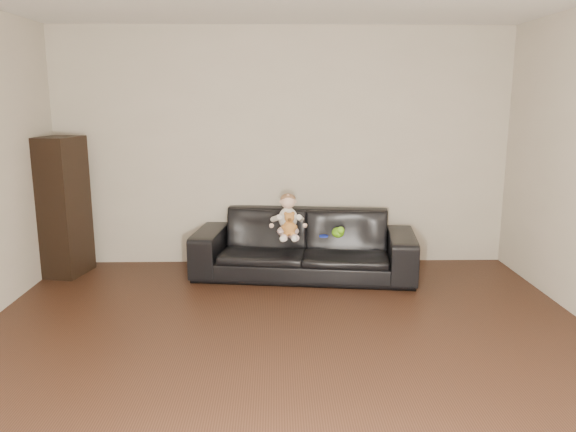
{
  "coord_description": "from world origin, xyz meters",
  "views": [
    {
      "loc": [
        -0.08,
        -3.45,
        1.85
      ],
      "look_at": [
        0.05,
        2.14,
        0.66
      ],
      "focal_mm": 35.0,
      "sensor_mm": 36.0,
      "label": 1
    }
  ],
  "objects_px": {
    "toy_green": "(338,232)",
    "toy_blue_disc": "(324,236)",
    "cabinet": "(63,207)",
    "teddy_bear": "(289,224)",
    "toy_rattle": "(340,234)",
    "baby": "(288,218)",
    "sofa": "(304,244)"
  },
  "relations": [
    {
      "from": "sofa",
      "to": "baby",
      "type": "distance_m",
      "value": 0.37
    },
    {
      "from": "baby",
      "to": "toy_blue_disc",
      "type": "relative_size",
      "value": 4.85
    },
    {
      "from": "teddy_bear",
      "to": "cabinet",
      "type": "bearing_deg",
      "value": 147.46
    },
    {
      "from": "teddy_bear",
      "to": "toy_green",
      "type": "distance_m",
      "value": 0.52
    },
    {
      "from": "toy_rattle",
      "to": "toy_blue_disc",
      "type": "xyz_separation_m",
      "value": [
        -0.16,
        0.02,
        -0.03
      ]
    },
    {
      "from": "sofa",
      "to": "toy_green",
      "type": "bearing_deg",
      "value": -16.06
    },
    {
      "from": "sofa",
      "to": "teddy_bear",
      "type": "bearing_deg",
      "value": -114.49
    },
    {
      "from": "baby",
      "to": "toy_green",
      "type": "relative_size",
      "value": 2.94
    },
    {
      "from": "teddy_bear",
      "to": "toy_rattle",
      "type": "height_order",
      "value": "teddy_bear"
    },
    {
      "from": "cabinet",
      "to": "toy_green",
      "type": "height_order",
      "value": "cabinet"
    },
    {
      "from": "cabinet",
      "to": "toy_green",
      "type": "relative_size",
      "value": 9.46
    },
    {
      "from": "teddy_bear",
      "to": "toy_blue_disc",
      "type": "xyz_separation_m",
      "value": [
        0.36,
        0.15,
        -0.16
      ]
    },
    {
      "from": "baby",
      "to": "toy_blue_disc",
      "type": "distance_m",
      "value": 0.42
    },
    {
      "from": "sofa",
      "to": "toy_rattle",
      "type": "relative_size",
      "value": 34.35
    },
    {
      "from": "cabinet",
      "to": "teddy_bear",
      "type": "bearing_deg",
      "value": 2.81
    },
    {
      "from": "toy_green",
      "to": "toy_rattle",
      "type": "height_order",
      "value": "toy_green"
    },
    {
      "from": "toy_green",
      "to": "toy_rattle",
      "type": "relative_size",
      "value": 2.31
    },
    {
      "from": "sofa",
      "to": "cabinet",
      "type": "xyz_separation_m",
      "value": [
        -2.52,
        0.1,
        0.39
      ]
    },
    {
      "from": "teddy_bear",
      "to": "toy_blue_disc",
      "type": "bearing_deg",
      "value": -1.02
    },
    {
      "from": "baby",
      "to": "cabinet",
      "type": "bearing_deg",
      "value": 165.67
    },
    {
      "from": "baby",
      "to": "toy_green",
      "type": "height_order",
      "value": "baby"
    },
    {
      "from": "sofa",
      "to": "teddy_bear",
      "type": "distance_m",
      "value": 0.41
    },
    {
      "from": "toy_rattle",
      "to": "sofa",
      "type": "bearing_deg",
      "value": 160.51
    },
    {
      "from": "teddy_bear",
      "to": "toy_rattle",
      "type": "xyz_separation_m",
      "value": [
        0.52,
        0.13,
        -0.13
      ]
    },
    {
      "from": "baby",
      "to": "toy_blue_disc",
      "type": "height_order",
      "value": "baby"
    },
    {
      "from": "baby",
      "to": "toy_rattle",
      "type": "distance_m",
      "value": 0.56
    },
    {
      "from": "cabinet",
      "to": "toy_rattle",
      "type": "bearing_deg",
      "value": 7.0
    },
    {
      "from": "toy_green",
      "to": "toy_blue_disc",
      "type": "height_order",
      "value": "toy_green"
    },
    {
      "from": "toy_green",
      "to": "toy_blue_disc",
      "type": "distance_m",
      "value": 0.15
    },
    {
      "from": "sofa",
      "to": "teddy_bear",
      "type": "height_order",
      "value": "teddy_bear"
    },
    {
      "from": "sofa",
      "to": "teddy_bear",
      "type": "xyz_separation_m",
      "value": [
        -0.16,
        -0.26,
        0.27
      ]
    },
    {
      "from": "baby",
      "to": "toy_rattle",
      "type": "relative_size",
      "value": 6.77
    }
  ]
}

